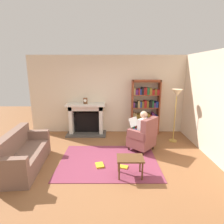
# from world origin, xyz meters

# --- Properties ---
(ground) EXTENTS (14.00, 14.00, 0.00)m
(ground) POSITION_xyz_m (0.00, 0.00, 0.00)
(ground) COLOR brown
(back_wall) EXTENTS (5.60, 0.10, 2.70)m
(back_wall) POSITION_xyz_m (0.00, 2.55, 1.35)
(back_wall) COLOR beige
(back_wall) RESTS_ON ground
(side_wall_right) EXTENTS (0.10, 5.20, 2.70)m
(side_wall_right) POSITION_xyz_m (2.65, 1.25, 1.35)
(side_wall_right) COLOR beige
(side_wall_right) RESTS_ON ground
(area_rug) EXTENTS (2.40, 1.80, 0.01)m
(area_rug) POSITION_xyz_m (0.00, 0.30, 0.01)
(area_rug) COLOR #81334A
(area_rug) RESTS_ON ground
(fireplace) EXTENTS (1.35, 0.64, 1.09)m
(fireplace) POSITION_xyz_m (-0.81, 2.30, 0.58)
(fireplace) COLOR #4C4742
(fireplace) RESTS_ON ground
(mantel_clock) EXTENTS (0.14, 0.14, 0.20)m
(mantel_clock) POSITION_xyz_m (-0.81, 2.20, 1.19)
(mantel_clock) COLOR brown
(mantel_clock) RESTS_ON fireplace
(bookshelf) EXTENTS (0.96, 0.32, 1.88)m
(bookshelf) POSITION_xyz_m (1.24, 2.33, 0.92)
(bookshelf) COLOR brown
(bookshelf) RESTS_ON ground
(armchair_reading) EXTENTS (0.89, 0.89, 0.97)m
(armchair_reading) POSITION_xyz_m (0.96, 0.92, 0.42)
(armchair_reading) COLOR #331E14
(armchair_reading) RESTS_ON ground
(seated_reader) EXTENTS (0.59, 0.58, 1.14)m
(seated_reader) POSITION_xyz_m (0.87, 1.00, 0.62)
(seated_reader) COLOR white
(seated_reader) RESTS_ON ground
(sofa_floral) EXTENTS (0.86, 1.76, 0.85)m
(sofa_floral) POSITION_xyz_m (-1.97, 0.01, 0.32)
(sofa_floral) COLOR #7B5C4D
(sofa_floral) RESTS_ON ground
(side_table) EXTENTS (0.56, 0.39, 0.43)m
(side_table) POSITION_xyz_m (0.47, -0.33, 0.37)
(side_table) COLOR brown
(side_table) RESTS_ON ground
(scattered_books) EXTENTS (0.79, 0.30, 0.04)m
(scattered_books) POSITION_xyz_m (-0.04, 0.05, 0.03)
(scattered_books) COLOR gold
(scattered_books) RESTS_ON area_rug
(floor_lamp) EXTENTS (0.32, 0.32, 1.65)m
(floor_lamp) POSITION_xyz_m (2.03, 1.60, 1.40)
(floor_lamp) COLOR #B7933F
(floor_lamp) RESTS_ON ground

